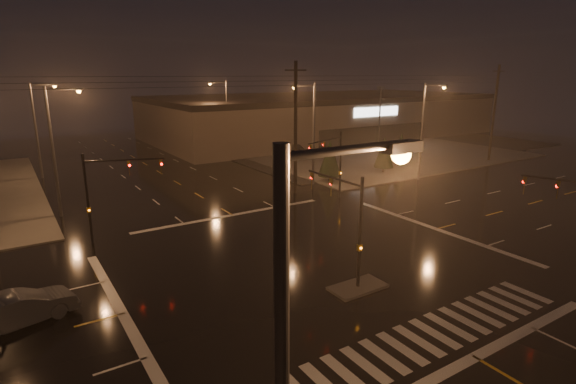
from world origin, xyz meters
name	(u,v)px	position (x,y,z in m)	size (l,w,h in m)	color
ground	(313,262)	(0.00, 0.00, 0.00)	(140.00, 140.00, 0.00)	black
sidewalk_ne	(359,149)	(30.00, 30.00, 0.06)	(36.00, 36.00, 0.12)	#4D4A44
median_island	(358,287)	(0.00, -4.00, 0.07)	(3.00, 1.60, 0.15)	#4D4A44
crosswalk	(434,333)	(0.00, -9.00, 0.01)	(15.00, 2.60, 0.01)	beige
stop_bar_near	(475,357)	(0.00, -11.00, 0.01)	(16.00, 0.50, 0.01)	beige
stop_bar_far	(232,215)	(0.00, 11.00, 0.01)	(16.00, 0.50, 0.01)	beige
parking_lot	(393,148)	(35.00, 28.00, 0.04)	(50.00, 24.00, 0.08)	black
retail_building	(322,114)	(35.00, 45.99, 3.84)	(60.20, 28.30, 7.20)	brown
signal_mast_median	(349,216)	(0.00, -3.07, 3.75)	(0.25, 4.59, 6.00)	black
signal_mast_ne	(334,158)	(9.50, 10.14, 3.79)	(4.84, 1.86, 6.00)	black
signal_mast_nw	(104,187)	(-9.50, 10.14, 3.79)	(4.84, 1.86, 6.00)	black
streetlight_1	(56,143)	(-11.18, 18.00, 5.80)	(2.77, 0.32, 10.00)	#38383A
streetlight_2	(38,124)	(-11.18, 34.00, 5.80)	(2.77, 0.32, 10.00)	#38383A
streetlight_3	(311,127)	(11.18, 16.00, 5.80)	(2.77, 0.32, 10.00)	#38383A
streetlight_4	(225,113)	(11.18, 36.00, 5.80)	(2.77, 0.32, 10.00)	#38383A
streetlight_6	(425,125)	(22.00, 11.18, 5.80)	(0.32, 2.77, 10.00)	#38383A
utility_pole_1	(296,128)	(8.00, 14.00, 6.13)	(2.20, 0.32, 12.00)	black
utility_pole_2	(494,113)	(38.00, 14.00, 6.13)	(2.20, 0.32, 12.00)	black
conifer_0	(330,158)	(13.37, 15.71, 2.56)	(2.38, 2.38, 4.42)	black
conifer_1	(384,152)	(21.20, 15.91, 2.42)	(2.20, 2.20, 4.14)	black
conifer_2	(401,147)	(25.43, 17.42, 2.40)	(2.18, 2.18, 4.10)	black
car_parked	(296,149)	(19.99, 31.83, 0.71)	(1.67, 4.15, 1.41)	black
car_crossing	(20,309)	(-15.00, 1.51, 0.77)	(1.62, 4.65, 1.53)	#4E5255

